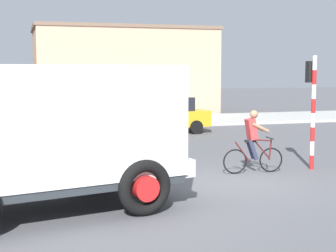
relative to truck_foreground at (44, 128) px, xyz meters
The scene contains 8 objects.
ground_plane 5.10m from the truck_foreground, 14.66° to the left, with size 120.00×120.00×0.00m, color #56565B.
sidewalk_far 16.73m from the truck_foreground, 73.73° to the left, with size 80.00×5.00×0.16m, color #ADADA8.
truck_foreground is the anchor object (origin of this frame).
cyclist 6.12m from the truck_foreground, 21.90° to the left, with size 1.73×0.50×1.72m.
traffic_light_pole 7.85m from the truck_foreground, 17.55° to the left, with size 0.24×0.43×3.20m.
car_red_near 12.80m from the truck_foreground, 63.48° to the left, with size 4.18×2.24×1.60m.
pedestrian_near_kerb 10.13m from the truck_foreground, 87.62° to the left, with size 0.34×0.22×1.62m.
building_mid_block 23.53m from the truck_foreground, 74.87° to the left, with size 11.31×6.78×5.48m.
Camera 1 is at (-5.13, -11.48, 2.81)m, focal length 54.60 mm.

